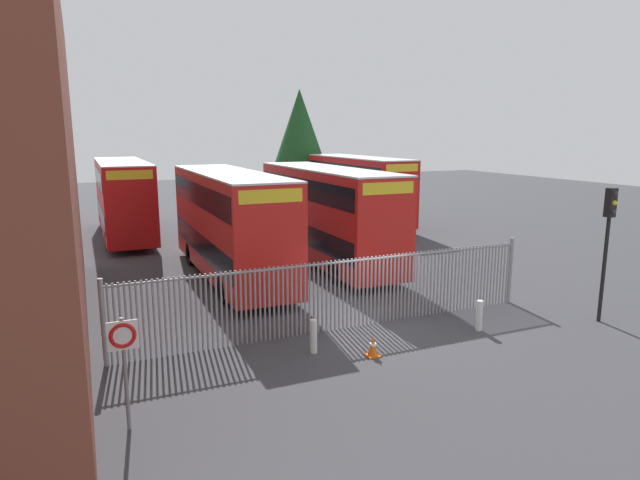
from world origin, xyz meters
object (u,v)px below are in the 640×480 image
at_px(traffic_cone_by_gate, 373,346).
at_px(double_decker_bus_near_gate, 230,221).
at_px(double_decker_bus_behind_fence_left, 327,212).
at_px(speed_limit_sign_post, 124,348).
at_px(bollard_near_left, 313,336).
at_px(traffic_light_kerbside, 608,230).
at_px(double_decker_bus_behind_fence_right, 358,187).
at_px(bollard_center_front, 479,316).
at_px(double_decker_bus_far_back, 123,196).

bearing_deg(traffic_cone_by_gate, double_decker_bus_near_gate, 98.48).
bearing_deg(double_decker_bus_behind_fence_left, speed_limit_sign_post, -129.93).
distance_m(double_decker_bus_near_gate, bollard_near_left, 8.90).
relative_size(double_decker_bus_behind_fence_left, traffic_light_kerbside, 2.51).
height_order(double_decker_bus_behind_fence_right, traffic_cone_by_gate, double_decker_bus_behind_fence_right).
xyz_separation_m(bollard_near_left, traffic_cone_by_gate, (1.37, -0.88, -0.19)).
xyz_separation_m(double_decker_bus_behind_fence_left, traffic_light_kerbside, (4.76, -10.74, 0.56)).
bearing_deg(bollard_center_front, traffic_cone_by_gate, -173.76).
xyz_separation_m(bollard_near_left, speed_limit_sign_post, (-5.01, -2.17, 1.30)).
bearing_deg(double_decker_bus_near_gate, double_decker_bus_far_back, 106.56).
xyz_separation_m(double_decker_bus_near_gate, double_decker_bus_behind_fence_left, (4.71, 0.70, 0.00)).
xyz_separation_m(double_decker_bus_near_gate, traffic_cone_by_gate, (1.43, -9.56, -2.13)).
bearing_deg(bollard_near_left, bollard_center_front, -4.78).
height_order(double_decker_bus_far_back, traffic_cone_by_gate, double_decker_bus_far_back).
bearing_deg(double_decker_bus_near_gate, double_decker_bus_behind_fence_right, 42.51).
distance_m(double_decker_bus_far_back, bollard_near_left, 20.19).
bearing_deg(double_decker_bus_far_back, bollard_center_front, -66.78).
height_order(double_decker_bus_near_gate, speed_limit_sign_post, double_decker_bus_near_gate).
xyz_separation_m(double_decker_bus_near_gate, double_decker_bus_behind_fence_right, (11.44, 10.49, 0.00)).
relative_size(double_decker_bus_near_gate, bollard_center_front, 11.38).
height_order(double_decker_bus_near_gate, double_decker_bus_behind_fence_left, same).
bearing_deg(double_decker_bus_far_back, double_decker_bus_behind_fence_left, -52.42).
height_order(speed_limit_sign_post, traffic_light_kerbside, traffic_light_kerbside).
bearing_deg(double_decker_bus_near_gate, double_decker_bus_behind_fence_left, 8.50).
distance_m(bollard_near_left, traffic_light_kerbside, 9.85).
relative_size(double_decker_bus_behind_fence_left, double_decker_bus_behind_fence_right, 1.00).
height_order(traffic_cone_by_gate, traffic_light_kerbside, traffic_light_kerbside).
xyz_separation_m(double_decker_bus_near_gate, double_decker_bus_far_back, (-3.31, 11.13, 0.00)).
height_order(double_decker_bus_behind_fence_right, double_decker_bus_far_back, same).
bearing_deg(traffic_light_kerbside, double_decker_bus_far_back, 121.14).
relative_size(double_decker_bus_far_back, traffic_light_kerbside, 2.51).
relative_size(bollard_near_left, traffic_cone_by_gate, 1.61).
height_order(bollard_near_left, bollard_center_front, same).
bearing_deg(traffic_light_kerbside, double_decker_bus_near_gate, 133.35).
bearing_deg(speed_limit_sign_post, double_decker_bus_near_gate, 65.44).
height_order(bollard_center_front, speed_limit_sign_post, speed_limit_sign_post).
distance_m(double_decker_bus_near_gate, traffic_light_kerbside, 13.82).
distance_m(speed_limit_sign_post, traffic_light_kerbside, 14.51).
bearing_deg(speed_limit_sign_post, double_decker_bus_behind_fence_right, 52.46).
xyz_separation_m(double_decker_bus_near_gate, traffic_light_kerbside, (9.48, -10.04, 0.56)).
distance_m(bollard_near_left, traffic_cone_by_gate, 1.64).
xyz_separation_m(speed_limit_sign_post, traffic_light_kerbside, (14.44, 0.82, 1.21)).
xyz_separation_m(double_decker_bus_far_back, traffic_light_kerbside, (12.79, -21.17, 0.56)).
bearing_deg(bollard_center_front, double_decker_bus_behind_fence_right, 72.83).
distance_m(traffic_cone_by_gate, traffic_light_kerbside, 8.50).
relative_size(double_decker_bus_near_gate, double_decker_bus_behind_fence_left, 1.00).
distance_m(double_decker_bus_far_back, speed_limit_sign_post, 22.06).
bearing_deg(speed_limit_sign_post, bollard_near_left, 23.46).
xyz_separation_m(double_decker_bus_behind_fence_right, bollard_near_left, (-11.39, -19.17, -1.95)).
bearing_deg(double_decker_bus_near_gate, traffic_cone_by_gate, -81.52).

